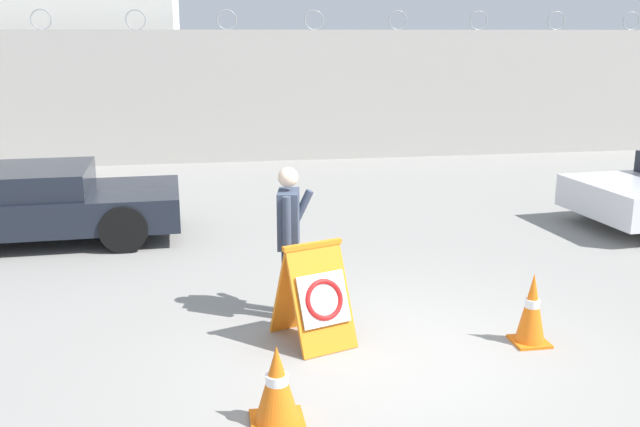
{
  "coord_description": "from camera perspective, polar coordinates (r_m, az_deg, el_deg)",
  "views": [
    {
      "loc": [
        -1.77,
        -6.23,
        3.06
      ],
      "look_at": [
        -0.37,
        1.99,
        0.94
      ],
      "focal_mm": 40.0,
      "sensor_mm": 36.0,
      "label": 1
    }
  ],
  "objects": [
    {
      "name": "ground_plane",
      "position": [
        7.16,
        5.73,
        -11.09
      ],
      "size": [
        90.0,
        90.0,
        0.0
      ],
      "primitive_type": "plane",
      "color": "gray"
    },
    {
      "name": "parked_car_front_coupe",
      "position": [
        11.52,
        -21.98,
        0.8
      ],
      "size": [
        4.28,
        2.1,
        1.12
      ],
      "rotation": [
        0.0,
        0.0,
        0.04
      ],
      "color": "black",
      "rests_on": "ground_plane"
    },
    {
      "name": "security_guard",
      "position": [
        7.73,
        -2.49,
        -1.77
      ],
      "size": [
        0.46,
        0.61,
        1.68
      ],
      "rotation": [
        0.0,
        0.0,
        1.38
      ],
      "color": "#232838",
      "rests_on": "ground_plane"
    },
    {
      "name": "building_block",
      "position": [
        23.41,
        -23.28,
        14.06
      ],
      "size": [
        9.38,
        7.53,
        6.86
      ],
      "color": "silver",
      "rests_on": "ground_plane"
    },
    {
      "name": "traffic_cone_far",
      "position": [
        5.83,
        -3.46,
        -13.59
      ],
      "size": [
        0.43,
        0.43,
        0.68
      ],
      "color": "orange",
      "rests_on": "ground_plane"
    },
    {
      "name": "traffic_cone_mid",
      "position": [
        7.52,
        16.59,
        -7.32
      ],
      "size": [
        0.35,
        0.35,
        0.75
      ],
      "color": "orange",
      "rests_on": "ground_plane"
    },
    {
      "name": "perimeter_wall",
      "position": [
        17.53,
        -3.86,
        9.37
      ],
      "size": [
        36.0,
        0.3,
        3.58
      ],
      "color": "#ADA8A0",
      "rests_on": "ground_plane"
    },
    {
      "name": "barricade_sign",
      "position": [
        7.2,
        -0.39,
        -6.43
      ],
      "size": [
        0.84,
        0.95,
        1.04
      ],
      "rotation": [
        0.0,
        0.0,
        0.34
      ],
      "color": "orange",
      "rests_on": "ground_plane"
    }
  ]
}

